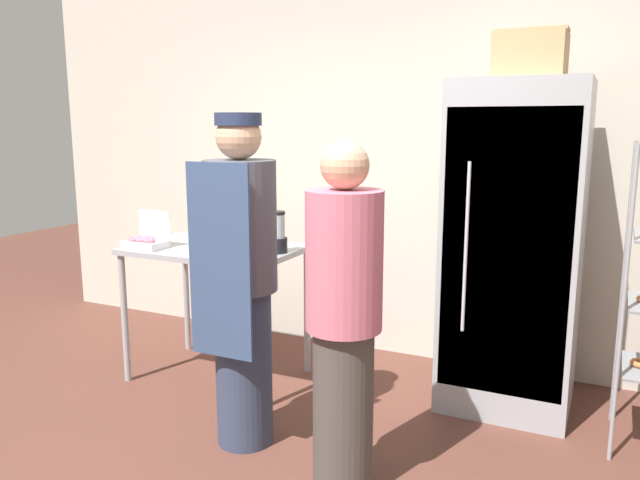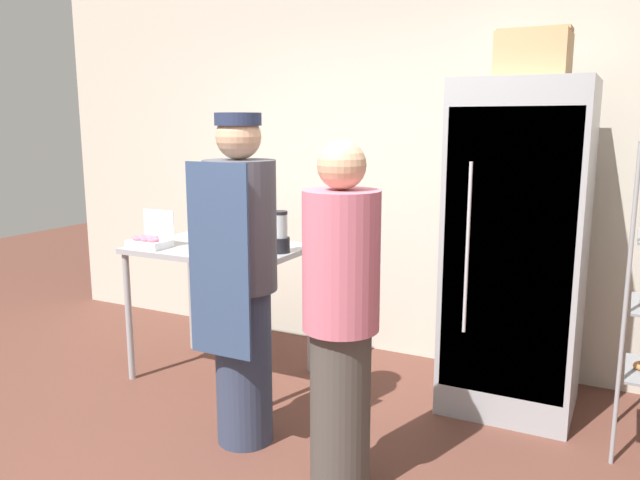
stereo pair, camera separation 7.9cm
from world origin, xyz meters
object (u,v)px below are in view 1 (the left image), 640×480
refrigerator (514,248)px  person_baker (241,278)px  blender_pitcher (277,234)px  person_customer (344,320)px  binder_stack (232,236)px  cardboard_storage_box (531,55)px  donut_box (146,241)px

refrigerator → person_baker: refrigerator is taller
blender_pitcher → person_customer: (0.84, -0.88, -0.19)m
refrigerator → person_customer: 1.41m
binder_stack → person_baker: person_baker is taller
blender_pitcher → person_customer: 1.23m
refrigerator → person_baker: bearing=-137.5°
cardboard_storage_box → person_baker: size_ratio=0.22×
binder_stack → person_baker: bearing=-53.9°
refrigerator → donut_box: bearing=-163.6°
refrigerator → binder_stack: bearing=-171.7°
refrigerator → person_baker: (-1.21, -1.11, -0.06)m
binder_stack → donut_box: bearing=-136.4°
person_customer → binder_stack: bearing=141.2°
refrigerator → blender_pitcher: bearing=-163.3°
donut_box → person_baker: 1.12m
cardboard_storage_box → person_customer: 1.85m
blender_pitcher → cardboard_storage_box: bearing=14.4°
refrigerator → donut_box: refrigerator is taller
refrigerator → cardboard_storage_box: size_ratio=5.13×
blender_pitcher → cardboard_storage_box: 1.80m
person_baker → blender_pitcher: bearing=103.9°
donut_box → blender_pitcher: 0.89m
donut_box → blender_pitcher: bearing=15.8°
donut_box → cardboard_storage_box: cardboard_storage_box is taller
person_baker → refrigerator: bearing=42.5°
donut_box → binder_stack: size_ratio=0.85×
blender_pitcher → cardboard_storage_box: (1.41, 0.36, 1.06)m
person_baker → person_customer: 0.69m
donut_box → cardboard_storage_box: size_ratio=0.68×
refrigerator → person_customer: size_ratio=1.19×
cardboard_storage_box → blender_pitcher: bearing=-165.6°
donut_box → blender_pitcher: size_ratio=0.98×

